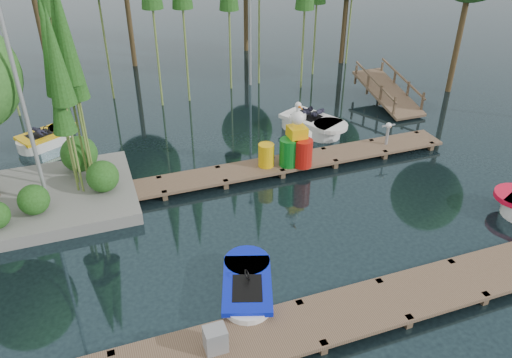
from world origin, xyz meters
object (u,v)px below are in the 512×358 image
object	(u,v)px
utility_cabinet	(215,339)
yellow_barrel	(266,155)
boat_yellow_far	(46,139)
boat_blue	(247,290)
drum_cluster	(298,146)

from	to	relation	value
utility_cabinet	yellow_barrel	size ratio (longest dim) A/B	0.70
yellow_barrel	boat_yellow_far	bearing A→B (deg)	145.47
boat_blue	utility_cabinet	xyz separation A→B (m)	(-1.21, -1.49, 0.34)
boat_yellow_far	utility_cabinet	bearing A→B (deg)	-83.61
boat_blue	drum_cluster	distance (m)	6.54
utility_cabinet	yellow_barrel	world-z (taller)	yellow_barrel
boat_blue	yellow_barrel	world-z (taller)	yellow_barrel
drum_cluster	yellow_barrel	bearing A→B (deg)	171.77
boat_blue	yellow_barrel	distance (m)	6.11
boat_yellow_far	yellow_barrel	distance (m)	8.72
boat_blue	yellow_barrel	xyz separation A→B (m)	(2.59, 5.51, 0.46)
boat_blue	drum_cluster	world-z (taller)	drum_cluster
utility_cabinet	yellow_barrel	xyz separation A→B (m)	(3.80, 7.00, 0.12)
boat_blue	boat_yellow_far	bearing A→B (deg)	132.36
boat_yellow_far	boat_blue	bearing A→B (deg)	-75.71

